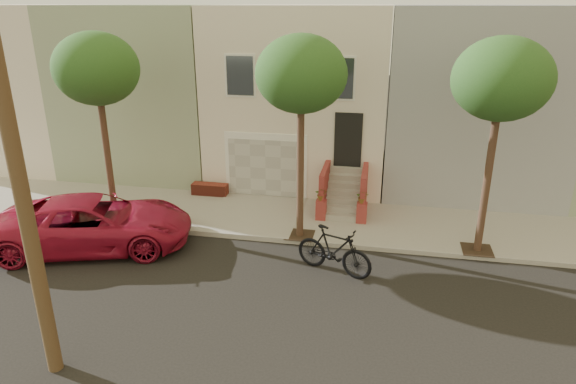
# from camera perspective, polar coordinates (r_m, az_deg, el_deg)

# --- Properties ---
(ground) EXTENTS (90.00, 90.00, 0.00)m
(ground) POSITION_cam_1_polar(r_m,az_deg,el_deg) (13.46, -5.87, -12.09)
(ground) COLOR black
(ground) RESTS_ON ground
(sidewalk) EXTENTS (40.00, 3.70, 0.15)m
(sidewalk) POSITION_cam_1_polar(r_m,az_deg,el_deg) (18.00, -1.02, -2.88)
(sidewalk) COLOR gray
(sidewalk) RESTS_ON ground
(house_row) EXTENTS (33.10, 11.70, 7.00)m
(house_row) POSITION_cam_1_polar(r_m,az_deg,el_deg) (22.55, 2.07, 11.38)
(house_row) COLOR beige
(house_row) RESTS_ON sidewalk
(tree_left) EXTENTS (2.70, 2.57, 6.30)m
(tree_left) POSITION_cam_1_polar(r_m,az_deg,el_deg) (17.34, -20.77, 12.72)
(tree_left) COLOR #2D2116
(tree_left) RESTS_ON sidewalk
(tree_mid) EXTENTS (2.70, 2.57, 6.30)m
(tree_mid) POSITION_cam_1_polar(r_m,az_deg,el_deg) (15.04, 1.50, 12.99)
(tree_mid) COLOR #2D2116
(tree_mid) RESTS_ON sidewalk
(tree_right) EXTENTS (2.70, 2.57, 6.30)m
(tree_right) POSITION_cam_1_polar(r_m,az_deg,el_deg) (15.14, 22.93, 11.47)
(tree_right) COLOR #2D2116
(tree_right) RESTS_ON sidewalk
(pickup_truck) EXTENTS (6.45, 4.33, 1.64)m
(pickup_truck) POSITION_cam_1_polar(r_m,az_deg,el_deg) (16.84, -20.97, -3.28)
(pickup_truck) COLOR maroon
(pickup_truck) RESTS_ON ground
(motorcycle) EXTENTS (2.39, 1.42, 1.39)m
(motorcycle) POSITION_cam_1_polar(r_m,az_deg,el_deg) (14.39, 5.20, -6.57)
(motorcycle) COLOR black
(motorcycle) RESTS_ON ground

